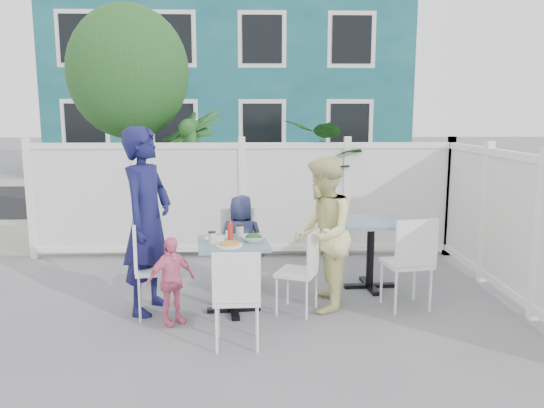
{
  "coord_description": "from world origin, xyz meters",
  "views": [
    {
      "loc": [
        0.28,
        -4.86,
        2.0
      ],
      "look_at": [
        0.46,
        0.7,
        1.04
      ],
      "focal_mm": 35.0,
      "sensor_mm": 36.0,
      "label": 1
    }
  ],
  "objects_px": {
    "spare_table": "(371,236)",
    "chair_near": "(237,292)",
    "utility_cabinet": "(85,193)",
    "toddler": "(171,281)",
    "man": "(147,221)",
    "boy": "(241,241)",
    "chair_back": "(239,242)",
    "woman": "(322,234)",
    "main_table": "(233,257)",
    "chair_right": "(304,266)",
    "chair_left": "(148,260)"
  },
  "relations": [
    {
      "from": "spare_table",
      "to": "chair_near",
      "type": "xyz_separation_m",
      "value": [
        -1.48,
        -1.57,
        -0.11
      ]
    },
    {
      "from": "chair_near",
      "to": "utility_cabinet",
      "type": "bearing_deg",
      "value": 119.31
    },
    {
      "from": "utility_cabinet",
      "to": "toddler",
      "type": "height_order",
      "value": "utility_cabinet"
    },
    {
      "from": "utility_cabinet",
      "to": "spare_table",
      "type": "bearing_deg",
      "value": -44.43
    },
    {
      "from": "chair_near",
      "to": "man",
      "type": "distance_m",
      "value": 1.38
    },
    {
      "from": "chair_near",
      "to": "man",
      "type": "height_order",
      "value": "man"
    },
    {
      "from": "utility_cabinet",
      "to": "boy",
      "type": "relative_size",
      "value": 1.25
    },
    {
      "from": "chair_back",
      "to": "man",
      "type": "height_order",
      "value": "man"
    },
    {
      "from": "chair_near",
      "to": "boy",
      "type": "xyz_separation_m",
      "value": [
        -0.0,
        1.68,
        0.03
      ]
    },
    {
      "from": "chair_back",
      "to": "boy",
      "type": "xyz_separation_m",
      "value": [
        0.03,
        -0.0,
        0.01
      ]
    },
    {
      "from": "woman",
      "to": "boy",
      "type": "height_order",
      "value": "woman"
    },
    {
      "from": "utility_cabinet",
      "to": "chair_back",
      "type": "xyz_separation_m",
      "value": [
        2.66,
        -2.89,
        -0.15
      ]
    },
    {
      "from": "main_table",
      "to": "toddler",
      "type": "height_order",
      "value": "toddler"
    },
    {
      "from": "boy",
      "to": "spare_table",
      "type": "bearing_deg",
      "value": -178.35
    },
    {
      "from": "utility_cabinet",
      "to": "chair_back",
      "type": "distance_m",
      "value": 3.93
    },
    {
      "from": "man",
      "to": "woman",
      "type": "height_order",
      "value": "man"
    },
    {
      "from": "utility_cabinet",
      "to": "man",
      "type": "xyz_separation_m",
      "value": [
        1.77,
        -3.64,
        0.26
      ]
    },
    {
      "from": "main_table",
      "to": "woman",
      "type": "relative_size",
      "value": 0.49
    },
    {
      "from": "boy",
      "to": "main_table",
      "type": "bearing_deg",
      "value": 91.18
    },
    {
      "from": "chair_right",
      "to": "utility_cabinet",
      "type": "bearing_deg",
      "value": 64.33
    },
    {
      "from": "chair_left",
      "to": "boy",
      "type": "distance_m",
      "value": 1.24
    },
    {
      "from": "chair_near",
      "to": "woman",
      "type": "bearing_deg",
      "value": 47.18
    },
    {
      "from": "woman",
      "to": "man",
      "type": "bearing_deg",
      "value": -82.18
    },
    {
      "from": "man",
      "to": "woman",
      "type": "relative_size",
      "value": 1.19
    },
    {
      "from": "woman",
      "to": "toddler",
      "type": "bearing_deg",
      "value": -68.55
    },
    {
      "from": "chair_left",
      "to": "toddler",
      "type": "height_order",
      "value": "chair_left"
    },
    {
      "from": "chair_right",
      "to": "chair_back",
      "type": "distance_m",
      "value": 1.1
    },
    {
      "from": "man",
      "to": "chair_near",
      "type": "bearing_deg",
      "value": -117.75
    },
    {
      "from": "utility_cabinet",
      "to": "chair_right",
      "type": "xyz_separation_m",
      "value": [
        3.33,
        -3.77,
        -0.18
      ]
    },
    {
      "from": "chair_back",
      "to": "man",
      "type": "xyz_separation_m",
      "value": [
        -0.89,
        -0.74,
        0.41
      ]
    },
    {
      "from": "chair_left",
      "to": "chair_near",
      "type": "height_order",
      "value": "chair_left"
    },
    {
      "from": "chair_near",
      "to": "boy",
      "type": "distance_m",
      "value": 1.68
    },
    {
      "from": "man",
      "to": "woman",
      "type": "xyz_separation_m",
      "value": [
        1.76,
        0.01,
        -0.15
      ]
    },
    {
      "from": "utility_cabinet",
      "to": "chair_near",
      "type": "relative_size",
      "value": 1.54
    },
    {
      "from": "woman",
      "to": "boy",
      "type": "xyz_separation_m",
      "value": [
        -0.84,
        0.73,
        -0.25
      ]
    },
    {
      "from": "chair_right",
      "to": "toddler",
      "type": "height_order",
      "value": "chair_right"
    },
    {
      "from": "boy",
      "to": "toddler",
      "type": "bearing_deg",
      "value": 65.32
    },
    {
      "from": "chair_left",
      "to": "woman",
      "type": "distance_m",
      "value": 1.76
    },
    {
      "from": "utility_cabinet",
      "to": "spare_table",
      "type": "relative_size",
      "value": 1.68
    },
    {
      "from": "main_table",
      "to": "chair_near",
      "type": "height_order",
      "value": "chair_near"
    },
    {
      "from": "woman",
      "to": "chair_near",
      "type": "bearing_deg",
      "value": -34.03
    },
    {
      "from": "chair_near",
      "to": "woman",
      "type": "relative_size",
      "value": 0.56
    },
    {
      "from": "chair_back",
      "to": "woman",
      "type": "relative_size",
      "value": 0.58
    },
    {
      "from": "chair_back",
      "to": "boy",
      "type": "height_order",
      "value": "boy"
    },
    {
      "from": "woman",
      "to": "chair_left",
      "type": "bearing_deg",
      "value": -78.53
    },
    {
      "from": "spare_table",
      "to": "chair_back",
      "type": "relative_size",
      "value": 0.88
    },
    {
      "from": "chair_left",
      "to": "chair_right",
      "type": "relative_size",
      "value": 1.13
    },
    {
      "from": "chair_left",
      "to": "chair_back",
      "type": "bearing_deg",
      "value": 123.37
    },
    {
      "from": "boy",
      "to": "utility_cabinet",
      "type": "bearing_deg",
      "value": -41.44
    },
    {
      "from": "chair_back",
      "to": "woman",
      "type": "bearing_deg",
      "value": 133.71
    }
  ]
}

